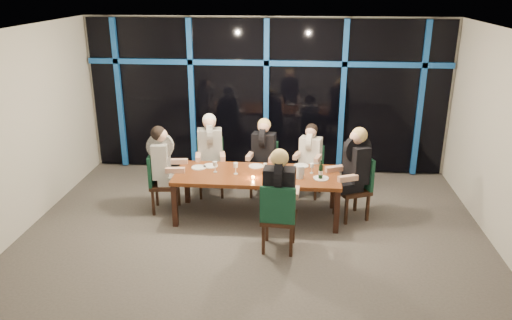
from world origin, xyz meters
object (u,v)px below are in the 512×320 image
Objects in this scene: chair_far_mid at (264,165)px; diner_end_left at (163,157)px; chair_near_mid at (278,215)px; diner_near_mid at (280,185)px; chair_far_left at (211,163)px; chair_far_right at (311,167)px; dining_table at (257,178)px; chair_end_right at (357,184)px; diner_far_left at (210,143)px; chair_end_left at (160,179)px; diner_far_mid at (263,146)px; diner_end_right at (354,160)px; diner_far_right at (310,150)px; wine_bottle at (321,172)px; water_pitcher at (300,172)px.

chair_far_mid is 1.83m from diner_end_left.
diner_near_mid reaches higher than chair_near_mid.
chair_far_left is 1.78m from chair_far_right.
dining_table is 1.11m from diner_near_mid.
chair_end_right is 2.60m from diner_far_left.
chair_far_right is 0.91× the size of diner_far_left.
diner_far_mid is at bearing -71.07° from chair_end_left.
diner_end_right reaches higher than diner_far_left.
diner_far_right is (0.46, 2.02, 0.27)m from chair_near_mid.
diner_end_right is at bearing -96.24° from diner_end_left.
chair_end_right is 1.71m from chair_near_mid.
chair_far_mid is 3.16× the size of wine_bottle.
diner_end_right is at bearing -35.72° from diner_far_right.
diner_far_right is at bearing 47.79° from dining_table.
wine_bottle is at bearing -41.09° from chair_far_mid.
dining_table is 2.68× the size of diner_end_left.
chair_end_left is at bearing 176.58° from dining_table.
diner_far_left reaches higher than water_pitcher.
water_pitcher is at bearing -49.45° from diner_far_mid.
chair_near_mid is at bearing -127.97° from diner_end_left.
chair_far_right is 1.03× the size of diner_far_right.
diner_far_mid is at bearing 87.58° from dining_table.
chair_far_right is at bearing 17.70° from diner_far_mid.
diner_end_right is (1.48, -0.77, 0.07)m from diner_far_mid.
chair_far_left is at bearing -47.63° from chair_end_left.
chair_far_left is 0.95m from chair_far_mid.
chair_near_mid is 1.06× the size of diner_far_left.
diner_end_right is (-0.08, -0.04, 0.41)m from chair_end_right.
chair_far_right is at bearing -75.97° from chair_end_left.
chair_far_right is (1.77, 0.11, -0.06)m from chair_far_left.
diner_far_mid is 0.93× the size of diner_end_right.
chair_far_mid is 2.06m from chair_near_mid.
diner_end_left is 3.04m from diner_end_right.
diner_end_right reaches higher than diner_far_right.
diner_far_mid reaches higher than chair_end_left.
diner_far_right reaches higher than dining_table.
chair_end_right is 0.73m from wine_bottle.
diner_far_mid is at bearing -154.94° from chair_far_right.
chair_near_mid reaches higher than chair_far_right.
chair_end_right is 1.00m from water_pitcher.
water_pitcher reaches higher than chair_far_right.
diner_near_mid is (2.00, -1.09, 0.44)m from chair_end_left.
chair_far_mid is at bearing -76.76° from chair_near_mid.
chair_near_mid is (0.34, -2.03, 0.05)m from chair_far_mid.
diner_far_left is 1.13× the size of diner_far_right.
diner_far_mid is (-0.35, 1.95, 0.33)m from chair_near_mid.
chair_end_right is 1.13m from diner_far_right.
chair_far_left is 1.08m from diner_end_left.
diner_far_left is 0.98× the size of diner_end_right.
diner_far_left is at bearing -52.27° from chair_near_mid.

